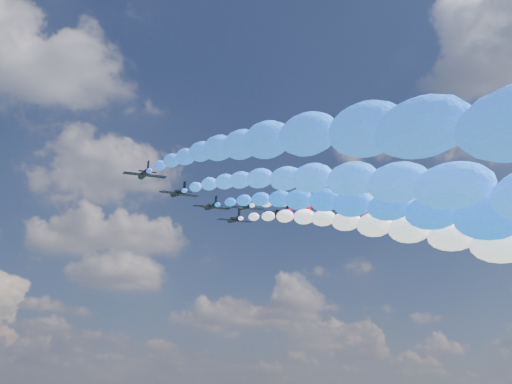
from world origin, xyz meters
name	(u,v)px	position (x,y,z in m)	size (l,w,h in m)	color
jet_0	(144,174)	(-28.35, -4.42, 103.76)	(8.74, 11.71, 2.58)	black
trail_0	(256,163)	(-28.35, -67.30, 84.60)	(5.65, 121.63, 42.19)	blue
jet_1	(179,193)	(-18.32, 5.40, 103.76)	(8.74, 11.71, 2.58)	black
trail_1	(299,197)	(-18.32, -57.48, 84.60)	(5.65, 121.63, 42.19)	#236DFF
jet_2	(211,207)	(-8.16, 12.92, 103.76)	(8.74, 11.71, 2.58)	black
trail_2	(340,218)	(-8.16, -49.95, 84.60)	(5.65, 121.63, 42.19)	blue
jet_3	(245,207)	(-0.36, 10.46, 103.76)	(8.74, 11.71, 2.58)	black
trail_3	(394,219)	(-0.36, -52.42, 84.60)	(5.65, 121.63, 42.19)	white
jet_4	(234,220)	(1.15, 22.22, 103.76)	(8.74, 11.71, 2.58)	black
trail_4	(362,238)	(1.15, -40.66, 84.60)	(5.65, 121.63, 42.19)	white
jet_5	(281,212)	(9.55, 11.24, 103.76)	(8.74, 11.71, 2.58)	black
trail_5	(446,227)	(9.55, -51.63, 84.60)	(5.65, 121.63, 42.19)	red
jet_6	(329,209)	(19.32, 4.27, 103.76)	(8.74, 11.71, 2.58)	black
jet_7	(384,201)	(28.49, -6.21, 103.76)	(8.74, 11.71, 2.58)	black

